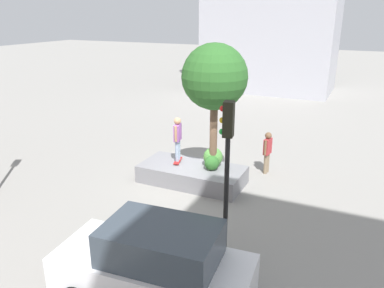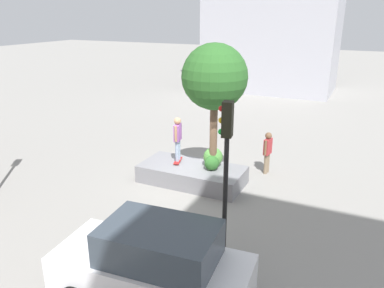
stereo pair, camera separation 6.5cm
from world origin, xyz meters
name	(u,v)px [view 1 (the left image)]	position (x,y,z in m)	size (l,w,h in m)	color
ground_plane	(188,181)	(0.00, 0.00, 0.00)	(120.00, 120.00, 0.00)	gray
planter_ledge	(192,174)	(-0.18, 0.01, 0.33)	(3.96, 1.89, 0.67)	gray
plaza_tree	(215,78)	(-0.96, -0.18, 4.07)	(2.33, 2.33, 4.61)	brown
boxwood_shrub	(213,157)	(-0.89, -0.36, 1.03)	(0.73, 0.73, 0.73)	#4C8C3D
hedge_clump	(212,163)	(-0.99, 0.01, 0.94)	(0.55, 0.55, 0.55)	#2D6628
skateboard	(178,161)	(0.51, -0.15, 0.72)	(0.41, 0.83, 0.07)	#A51E1E
skateboarder	(178,136)	(0.51, -0.15, 1.74)	(0.28, 0.58, 1.73)	#8C9EB7
police_car	(155,266)	(-2.22, 6.24, 1.02)	(4.47, 2.32, 2.02)	white
traffic_light_median	(227,157)	(-3.03, 4.11, 2.95)	(0.36, 0.31, 4.31)	black
bystander_watching	(267,150)	(-2.53, -2.12, 1.00)	(0.27, 0.58, 1.73)	#847056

